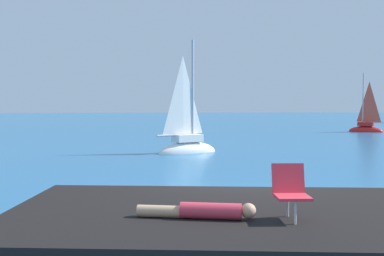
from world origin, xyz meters
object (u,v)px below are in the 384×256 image
Objects in this scene: beach_chair at (290,189)px; sailboat_near at (187,146)px; sailboat_far at (366,128)px; person_sunbather at (202,211)px.

sailboat_near is at bearing -175.85° from beach_chair.
beach_chair is (-13.20, -29.10, 0.82)m from sailboat_far.
sailboat_near is 15.27m from beach_chair.
sailboat_near is at bearing 82.16° from sailboat_far.
sailboat_far reaches higher than beach_chair.
person_sunbather is at bearing -92.32° from beach_chair.
person_sunbather is (-14.49, -29.02, 0.49)m from sailboat_far.
sailboat_far is (13.93, 13.87, -0.04)m from sailboat_near.
sailboat_far is at bearing -105.00° from person_sunbather.
person_sunbather is 1.33m from beach_chair.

